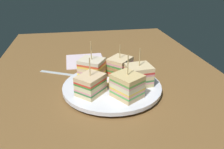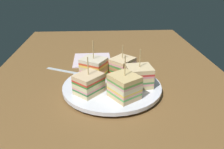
{
  "view_description": "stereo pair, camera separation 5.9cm",
  "coord_description": "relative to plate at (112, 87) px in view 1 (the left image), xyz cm",
  "views": [
    {
      "loc": [
        52.86,
        -9.01,
        29.78
      ],
      "look_at": [
        0.0,
        0.0,
        4.78
      ],
      "focal_mm": 36.72,
      "sensor_mm": 36.0,
      "label": 1
    },
    {
      "loc": [
        53.53,
        -3.14,
        29.78
      ],
      "look_at": [
        0.0,
        0.0,
        4.78
      ],
      "focal_mm": 36.72,
      "sensor_mm": 36.0,
      "label": 2
    }
  ],
  "objects": [
    {
      "name": "ground_plane",
      "position": [
        0.0,
        0.0,
        -1.98
      ],
      "size": [
        129.01,
        72.01,
        1.8
      ],
      "primitive_type": "cube",
      "color": "brown"
    },
    {
      "name": "sandwich_wedge_2",
      "position": [
        -6.16,
        3.25,
        3.21
      ],
      "size": [
        8.31,
        8.26,
        8.88
      ],
      "rotation": [
        0.0,
        0.0,
        5.53
      ],
      "color": "#DDB78C",
      "rests_on": "plate"
    },
    {
      "name": "napkin",
      "position": [
        -22.72,
        -5.74,
        -0.83
      ],
      "size": [
        13.81,
        13.21,
        0.5
      ],
      "primitive_type": "cube",
      "rotation": [
        0.0,
        0.0,
        0.02
      ],
      "color": "silver",
      "rests_on": "ground_plane"
    },
    {
      "name": "sandwich_wedge_3",
      "position": [
        -5.1,
        -4.74,
        3.48
      ],
      "size": [
        7.86,
        8.23,
        10.56
      ],
      "rotation": [
        0.0,
        0.0,
        7.32
      ],
      "color": "beige",
      "rests_on": "plate"
    },
    {
      "name": "spoon",
      "position": [
        -11.15,
        -9.49,
        -0.69
      ],
      "size": [
        8.8,
        15.17,
        1.0
      ],
      "rotation": [
        0.0,
        0.0,
        1.11
      ],
      "color": "silver",
      "rests_on": "ground_plane"
    },
    {
      "name": "chip_pile",
      "position": [
        0.43,
        1.24,
        1.8
      ],
      "size": [
        7.26,
        6.71,
        2.17
      ],
      "color": "#EECE7E",
      "rests_on": "plate"
    },
    {
      "name": "plate",
      "position": [
        0.0,
        0.0,
        0.0
      ],
      "size": [
        25.95,
        25.95,
        1.78
      ],
      "color": "white",
      "rests_on": "ground_plane"
    },
    {
      "name": "sandwich_wedge_1",
      "position": [
        0.68,
        6.92,
        3.34
      ],
      "size": [
        6.39,
        6.98,
        9.93
      ],
      "rotation": [
        0.0,
        0.0,
        4.82
      ],
      "color": "#D5C284",
      "rests_on": "plate"
    },
    {
      "name": "sandwich_wedge_0",
      "position": [
        6.49,
        2.5,
        3.56
      ],
      "size": [
        8.45,
        8.23,
        10.61
      ],
      "rotation": [
        0.0,
        0.0,
        3.73
      ],
      "color": "#D8B582",
      "rests_on": "plate"
    },
    {
      "name": "sandwich_wedge_4",
      "position": [
        3.76,
        -5.85,
        3.16
      ],
      "size": [
        8.18,
        8.11,
        9.4
      ],
      "rotation": [
        0.0,
        0.0,
        8.67
      ],
      "color": "beige",
      "rests_on": "plate"
    }
  ]
}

